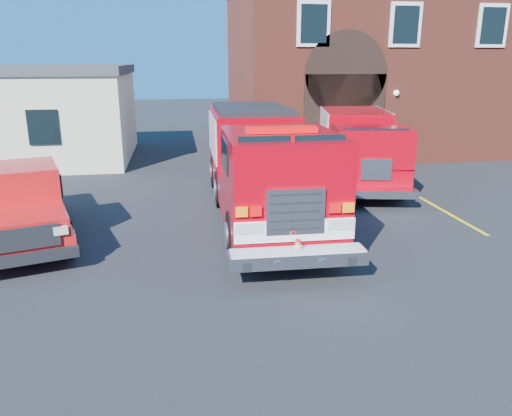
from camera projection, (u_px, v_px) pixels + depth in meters
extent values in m
plane|color=black|center=(249.00, 243.00, 13.04)|extent=(100.00, 100.00, 0.00)
cube|color=#E3BC0B|center=(458.00, 219.00, 14.96)|extent=(0.12, 3.00, 0.01)
cube|color=#E3BC0B|center=(413.00, 193.00, 17.80)|extent=(0.12, 3.00, 0.01)
cube|color=#E3BC0B|center=(380.00, 175.00, 20.64)|extent=(0.12, 3.00, 0.01)
cube|color=maroon|center=(378.00, 71.00, 26.49)|extent=(15.00, 10.00, 8.00)
cube|color=black|center=(344.00, 121.00, 21.79)|extent=(3.60, 0.12, 4.00)
cylinder|color=black|center=(346.00, 74.00, 21.22)|extent=(3.60, 0.12, 3.60)
cube|color=black|center=(314.00, 24.00, 20.39)|extent=(1.40, 0.10, 1.80)
cube|color=black|center=(406.00, 25.00, 20.99)|extent=(1.40, 0.10, 1.80)
cube|color=black|center=(493.00, 26.00, 21.59)|extent=(1.40, 0.10, 1.80)
cube|color=beige|center=(20.00, 117.00, 23.42)|extent=(10.00, 8.00, 4.00)
cube|color=#393B3E|center=(13.00, 70.00, 22.80)|extent=(10.20, 8.20, 0.40)
cube|color=black|center=(43.00, 127.00, 19.91)|extent=(1.20, 0.10, 1.40)
cylinder|color=black|center=(235.00, 235.00, 11.92)|extent=(0.39, 1.16, 1.15)
cylinder|color=black|center=(329.00, 230.00, 12.23)|extent=(0.39, 1.16, 1.15)
cube|color=#AA000D|center=(262.00, 186.00, 15.17)|extent=(2.78, 9.49, 0.94)
cube|color=#AA000D|center=(251.00, 135.00, 17.12)|extent=(2.70, 4.66, 1.68)
cube|color=#AA000D|center=(281.00, 166.00, 11.92)|extent=(2.68, 3.40, 1.57)
cube|color=black|center=(293.00, 159.00, 10.56)|extent=(2.31, 0.12, 0.99)
cube|color=red|center=(281.00, 129.00, 11.67)|extent=(1.69, 0.39, 0.15)
cube|color=white|center=(295.00, 231.00, 10.61)|extent=(2.63, 0.11, 0.46)
cube|color=silver|center=(296.00, 212.00, 10.48)|extent=(1.26, 0.08, 0.99)
cube|color=silver|center=(298.00, 257.00, 10.47)|extent=(2.95, 0.63, 0.29)
cube|color=#B7B7BF|center=(213.00, 136.00, 16.94)|extent=(0.11, 3.78, 1.36)
cube|color=#B7B7BF|center=(289.00, 134.00, 17.29)|extent=(0.11, 3.78, 1.36)
sphere|color=tan|center=(298.00, 247.00, 10.41)|extent=(0.15, 0.15, 0.15)
sphere|color=tan|center=(298.00, 242.00, 10.37)|extent=(0.12, 0.12, 0.12)
sphere|color=tan|center=(296.00, 240.00, 10.37)|extent=(0.05, 0.05, 0.05)
sphere|color=tan|center=(300.00, 240.00, 10.38)|extent=(0.05, 0.05, 0.05)
ellipsoid|color=red|center=(298.00, 241.00, 10.36)|extent=(0.13, 0.13, 0.07)
cylinder|color=red|center=(298.00, 242.00, 10.36)|extent=(0.14, 0.14, 0.01)
cylinder|color=black|center=(67.00, 239.00, 12.03)|extent=(0.55, 0.92, 0.87)
cube|color=red|center=(20.00, 216.00, 13.31)|extent=(3.83, 6.36, 0.49)
cube|color=red|center=(20.00, 222.00, 11.36)|extent=(2.39, 2.15, 0.38)
cube|color=red|center=(16.00, 187.00, 12.78)|extent=(2.49, 2.46, 1.09)
cube|color=red|center=(16.00, 186.00, 14.68)|extent=(2.58, 2.77, 0.60)
cube|color=black|center=(25.00, 259.00, 10.69)|extent=(2.17, 0.79, 0.24)
cylinder|color=black|center=(337.00, 183.00, 17.11)|extent=(0.53, 1.11, 1.06)
cylinder|color=black|center=(399.00, 183.00, 17.05)|extent=(0.53, 1.11, 1.06)
cube|color=#AA000D|center=(356.00, 160.00, 19.59)|extent=(3.83, 8.04, 0.87)
cube|color=#AA000D|center=(352.00, 126.00, 20.66)|extent=(3.28, 5.20, 1.45)
cube|color=#AA000D|center=(371.00, 145.00, 16.71)|extent=(2.81, 2.73, 1.26)
cube|color=#B7B7BF|center=(322.00, 129.00, 20.72)|extent=(0.80, 3.99, 1.64)
cube|color=#B7B7BF|center=(381.00, 129.00, 20.65)|extent=(0.80, 3.99, 1.64)
cube|color=silver|center=(376.00, 194.00, 15.74)|extent=(2.64, 0.92, 0.24)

